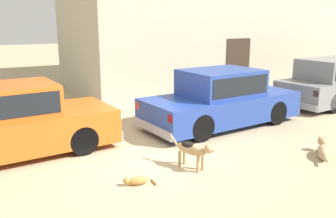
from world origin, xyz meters
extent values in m
plane|color=tan|center=(0.00, 0.00, 0.00)|extent=(80.00, 80.00, 0.00)
cube|color=#D15619|center=(-2.39, 1.43, 0.51)|extent=(4.29, 1.97, 0.72)
cube|color=#D15619|center=(-2.43, 1.43, 1.18)|extent=(2.02, 1.58, 0.62)
cube|color=black|center=(-2.43, 1.43, 1.19)|extent=(1.87, 1.59, 0.44)
cube|color=#999BA0|center=(-0.32, 1.57, 0.26)|extent=(0.23, 1.66, 0.20)
sphere|color=silver|center=(-0.34, 2.24, 0.67)|extent=(0.20, 0.20, 0.20)
sphere|color=silver|center=(-0.25, 0.91, 0.67)|extent=(0.20, 0.20, 0.20)
cylinder|color=black|center=(-1.19, 2.26, 0.31)|extent=(0.63, 0.24, 0.61)
cylinder|color=black|center=(-1.09, 0.77, 0.31)|extent=(0.63, 0.24, 0.61)
cube|color=navy|center=(2.75, 1.14, 0.49)|extent=(4.36, 2.03, 0.68)
cube|color=navy|center=(2.71, 1.14, 1.16)|extent=(2.06, 1.63, 0.67)
cube|color=black|center=(2.71, 1.14, 1.17)|extent=(1.90, 1.64, 0.47)
cube|color=#999BA0|center=(4.85, 1.29, 0.26)|extent=(0.24, 1.70, 0.20)
cube|color=#999BA0|center=(0.65, 0.99, 0.26)|extent=(0.24, 1.70, 0.20)
sphere|color=silver|center=(4.83, 1.98, 0.64)|extent=(0.20, 0.20, 0.20)
sphere|color=silver|center=(4.93, 0.61, 0.64)|extent=(0.20, 0.20, 0.20)
cube|color=red|center=(0.60, 1.74, 0.66)|extent=(0.05, 0.18, 0.18)
cube|color=red|center=(0.70, 0.25, 0.66)|extent=(0.05, 0.18, 0.18)
cylinder|color=black|center=(3.97, 2.00, 0.33)|extent=(0.66, 0.25, 0.65)
cylinder|color=black|center=(4.08, 0.47, 0.33)|extent=(0.66, 0.25, 0.65)
cylinder|color=black|center=(1.43, 1.82, 0.33)|extent=(0.66, 0.25, 0.65)
cylinder|color=black|center=(1.53, 0.29, 0.33)|extent=(0.66, 0.25, 0.65)
cube|color=#999BA0|center=(5.59, 1.20, 0.26)|extent=(0.23, 1.66, 0.20)
cube|color=red|center=(5.54, 1.93, 0.69)|extent=(0.05, 0.18, 0.18)
cube|color=red|center=(5.64, 0.48, 0.69)|extent=(0.05, 0.18, 0.18)
cylinder|color=black|center=(6.43, 2.01, 0.31)|extent=(0.64, 0.24, 0.63)
cylinder|color=black|center=(6.53, 0.52, 0.31)|extent=(0.64, 0.24, 0.63)
cube|color=#38281E|center=(5.80, 4.16, 1.05)|extent=(1.10, 0.02, 2.10)
cylinder|color=tan|center=(0.63, -1.10, 0.15)|extent=(0.06, 0.06, 0.31)
cylinder|color=tan|center=(0.49, -1.16, 0.15)|extent=(0.06, 0.06, 0.31)
cylinder|color=tan|center=(0.48, -0.70, 0.15)|extent=(0.06, 0.06, 0.31)
cylinder|color=tan|center=(0.34, -0.75, 0.15)|extent=(0.06, 0.06, 0.31)
ellipsoid|color=tan|center=(0.48, -0.93, 0.38)|extent=(0.42, 0.70, 0.23)
ellipsoid|color=black|center=(0.46, -0.88, 0.45)|extent=(0.31, 0.41, 0.12)
sphere|color=tan|center=(0.62, -1.30, 0.48)|extent=(0.17, 0.17, 0.17)
cone|color=tan|center=(0.65, -1.38, 0.47)|extent=(0.12, 0.12, 0.10)
cone|color=tan|center=(0.67, -1.28, 0.56)|extent=(0.08, 0.08, 0.08)
cone|color=tan|center=(0.57, -1.32, 0.56)|extent=(0.08, 0.08, 0.08)
cylinder|color=tan|center=(0.34, -0.53, 0.46)|extent=(0.11, 0.21, 0.20)
cylinder|color=tan|center=(3.30, -1.54, 0.03)|extent=(0.11, 0.11, 0.06)
cylinder|color=tan|center=(3.40, -1.64, 0.03)|extent=(0.11, 0.11, 0.06)
ellipsoid|color=tan|center=(3.13, -1.80, 0.12)|extent=(0.65, 0.63, 0.24)
sphere|color=tan|center=(3.42, -1.52, 0.22)|extent=(0.18, 0.18, 0.18)
cone|color=tan|center=(3.49, -1.46, 0.21)|extent=(0.14, 0.14, 0.10)
cone|color=tan|center=(3.38, -1.48, 0.31)|extent=(0.09, 0.09, 0.08)
cone|color=tan|center=(3.46, -1.56, 0.31)|extent=(0.09, 0.09, 0.08)
cylinder|color=tan|center=(2.82, -2.09, 0.14)|extent=(0.21, 0.20, 0.06)
ellipsoid|color=#B77F3D|center=(-0.69, -1.09, 0.07)|extent=(0.37, 0.23, 0.15)
sphere|color=#B77F3D|center=(-0.89, -1.04, 0.09)|extent=(0.11, 0.11, 0.11)
cone|color=#B77F3D|center=(-0.89, -1.07, 0.14)|extent=(0.05, 0.05, 0.04)
cone|color=#B77F3D|center=(-0.88, -1.02, 0.14)|extent=(0.05, 0.05, 0.04)
cylinder|color=#B77F3D|center=(-0.43, -1.17, 0.02)|extent=(0.06, 0.22, 0.04)
camera|label=1|loc=(-2.98, -6.25, 2.72)|focal=38.26mm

